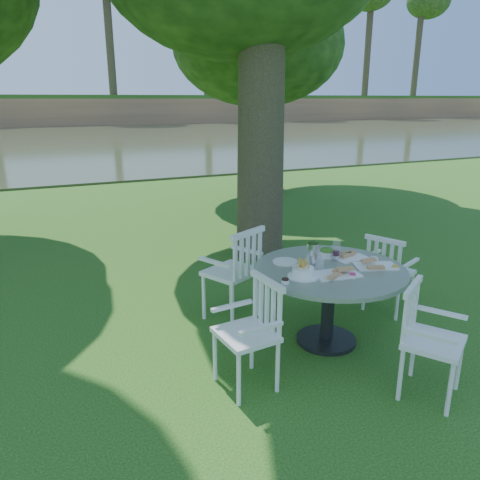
# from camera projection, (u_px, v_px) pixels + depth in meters

# --- Properties ---
(ground) EXTENTS (140.00, 140.00, 0.00)m
(ground) POSITION_uv_depth(u_px,v_px,m) (248.00, 324.00, 4.83)
(ground) COLOR #17430E
(ground) RESTS_ON ground
(table) EXTENTS (1.38, 1.38, 0.75)m
(table) POSITION_uv_depth(u_px,v_px,m) (329.00, 283.00, 4.30)
(table) COLOR black
(table) RESTS_ON ground
(chair_ne) EXTENTS (0.55, 0.56, 0.86)m
(chair_ne) POSITION_uv_depth(u_px,v_px,m) (386.00, 268.00, 4.95)
(chair_ne) COLOR white
(chair_ne) RESTS_ON ground
(chair_nw) EXTENTS (0.66, 0.64, 0.99)m
(chair_nw) POSITION_uv_depth(u_px,v_px,m) (239.00, 268.00, 4.76)
(chair_nw) COLOR white
(chair_nw) RESTS_ON ground
(chair_sw) EXTENTS (0.46, 0.49, 0.89)m
(chair_sw) POSITION_uv_depth(u_px,v_px,m) (255.00, 325.00, 3.69)
(chair_sw) COLOR white
(chair_sw) RESTS_ON ground
(chair_se) EXTENTS (0.60, 0.60, 0.89)m
(chair_se) POSITION_uv_depth(u_px,v_px,m) (423.00, 332.00, 3.58)
(chair_se) COLOR white
(chair_se) RESTS_ON ground
(tableware) EXTENTS (1.20, 0.73, 0.22)m
(tableware) POSITION_uv_depth(u_px,v_px,m) (324.00, 263.00, 4.26)
(tableware) COLOR white
(tableware) RESTS_ON table
(river) EXTENTS (100.00, 28.00, 0.12)m
(river) POSITION_uv_depth(u_px,v_px,m) (66.00, 142.00, 24.93)
(river) COLOR #343C23
(river) RESTS_ON ground
(far_bank) EXTENTS (100.00, 18.00, 15.20)m
(far_bank) POSITION_uv_depth(u_px,v_px,m) (43.00, 35.00, 38.76)
(far_bank) COLOR #8F6343
(far_bank) RESTS_ON ground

